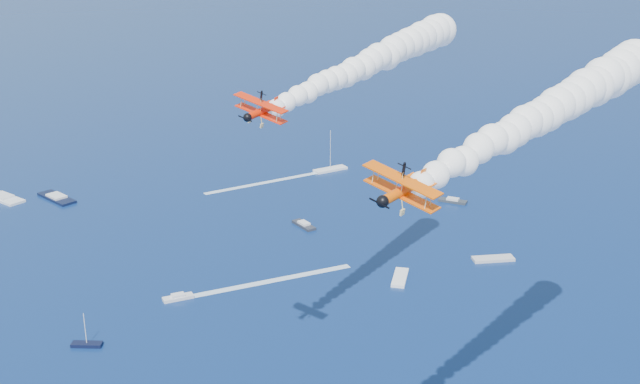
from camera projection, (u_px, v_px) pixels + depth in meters
biplane_lead at (262, 111)px, 109.64m from camera, size 9.58×10.94×7.02m
biplane_trail at (403, 190)px, 75.92m from camera, size 8.97×10.27×6.96m
smoke_trail_lead at (370, 62)px, 131.53m from camera, size 59.86×37.49×10.68m
smoke_trail_trail at (547, 111)px, 95.60m from camera, size 59.25×24.68×10.68m
spectator_boats at (42, 268)px, 187.99m from camera, size 236.59×183.64×0.70m
boat_wakes at (117, 270)px, 187.41m from camera, size 185.83×66.42×0.04m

